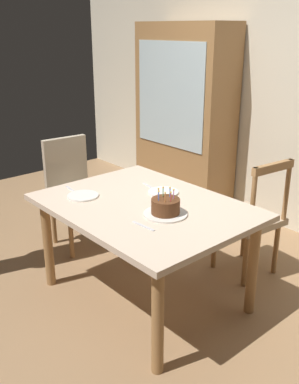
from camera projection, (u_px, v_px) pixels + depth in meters
ground at (145, 296)px, 3.19m from camera, size 6.40×6.40×0.00m
dining_table at (145, 216)px, 2.96m from camera, size 1.41×1.06×0.73m
birthday_cake at (165, 208)px, 2.75m from camera, size 0.28×0.28×0.17m
plate_near_celebrant at (83, 196)px, 3.06m from camera, size 0.22×0.22×0.01m
plate_far_side at (163, 192)px, 3.13m from camera, size 0.22×0.22×0.01m
fork_near_celebrant at (72, 190)px, 3.18m from camera, size 0.18×0.04×0.01m
fork_far_side at (149, 186)px, 3.25m from camera, size 0.18×0.05×0.01m
fork_near_guest at (143, 226)px, 2.60m from camera, size 0.18×0.03×0.01m
chair_spindle_back at (250, 219)px, 3.36m from camera, size 0.49×0.49×0.95m
chair_upholstered at (73, 186)px, 3.84m from camera, size 0.48×0.47×0.95m
china_cabinet at (184, 117)px, 4.63m from camera, size 1.10×0.45×1.90m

